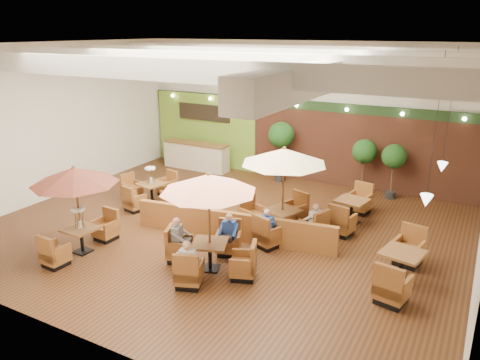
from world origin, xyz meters
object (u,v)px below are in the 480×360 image
Objects in this scene: topiary_0 at (281,137)px; topiary_1 at (364,154)px; table_1 at (209,204)px; diner_3 at (268,223)px; topiary_2 at (394,158)px; diner_2 at (179,235)px; diner_4 at (314,218)px; table_0 at (76,187)px; diner_0 at (188,258)px; table_3 at (152,191)px; table_4 at (401,267)px; diner_1 at (229,230)px; service_counter at (196,156)px; table_2 at (283,176)px; table_5 at (351,212)px; booth_divider at (233,226)px.

topiary_0 reaches higher than topiary_1.
table_1 reaches higher than diner_3.
diner_2 is at bearing -117.08° from topiary_2.
diner_3 and diner_4 have the same top height.
diner_4 is at bearing -91.91° from topiary_1.
table_1 is at bearing 16.15° from table_0.
diner_0 is (-0.00, -0.96, -1.04)m from table_1.
table_3 is 8.95m from table_4.
diner_1 is at bearing 78.01° from diner_0.
diner_4 is at bearing -144.33° from diner_1.
service_counter is 1.24× the size of topiary_0.
table_0 is 0.92× the size of table_1.
table_3 is 4.93m from diner_1.
table_5 is at bearing 69.29° from table_2.
diner_1 is (-1.90, -6.70, -0.83)m from topiary_1.
table_4 is (8.83, -1.47, -0.02)m from table_3.
table_4 is at bearing 2.35° from table_2.
booth_divider is 8.68× the size of diner_3.
table_2 is (6.13, -4.59, 1.26)m from service_counter.
topiary_2 reaches higher than booth_divider.
table_1 is 7.79m from topiary_0.
table_1 is 3.52m from diner_4.
service_counter is at bearing -62.40° from diner_1.
diner_4 is (1.74, 2.87, -1.06)m from table_1.
table_5 is 3.94× the size of diner_4.
diner_3 is at bearing 34.76° from table_0.
diner_2 reaches higher than diner_4.
diner_0 is at bearing -29.41° from table_3.
table_2 is 4.00× the size of diner_4.
diner_2 is at bearing -151.99° from table_4.
table_0 is at bearing -122.97° from topiary_1.
topiary_0 is 6.27m from diner_3.
diner_0 is at bearing -138.51° from table_4.
topiary_2 is 2.87× the size of diner_4.
topiary_0 is 5.84m from diner_4.
table_3 is at bearing 154.04° from booth_divider.
service_counter is 4.00× the size of diner_0.
table_2 is 2.34m from diner_1.
table_2 is 0.99× the size of table_4.
diner_2 is (-3.29, -4.68, 0.36)m from table_5.
diner_0 is 1.35m from diner_2.
diner_2 is (2.67, 0.87, -1.15)m from table_0.
table_1 is 7.89m from topiary_1.
topiary_1 reaches higher than diner_3.
booth_divider is at bearing -48.29° from service_counter.
table_3 is 4.68m from diner_2.
table_3 reaches higher than table_5.
table_1 reaches higher than topiary_2.
table_2 is 1.35× the size of topiary_1.
diner_1 reaches higher than table_5.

